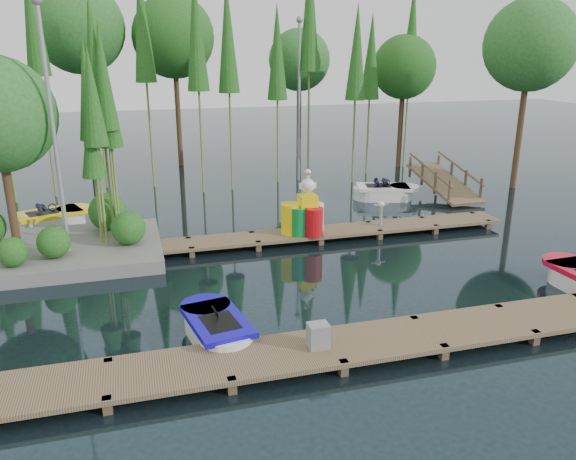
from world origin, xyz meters
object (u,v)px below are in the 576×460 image
object	(u,v)px
yellow_barrel	(291,219)
boat_blue	(217,329)
boat_yellow_far	(51,219)
utility_cabinet	(318,336)
drum_cluster	(309,215)
island	(29,151)

from	to	relation	value
yellow_barrel	boat_blue	bearing A→B (deg)	-120.31
boat_yellow_far	yellow_barrel	xyz separation A→B (m)	(7.58, -3.82, 0.51)
yellow_barrel	boat_yellow_far	bearing A→B (deg)	153.27
utility_cabinet	drum_cluster	bearing A→B (deg)	73.67
utility_cabinet	yellow_barrel	xyz separation A→B (m)	(1.47, 7.00, 0.24)
utility_cabinet	yellow_barrel	world-z (taller)	yellow_barrel
boat_yellow_far	drum_cluster	xyz separation A→B (m)	(8.11, -3.97, 0.63)
island	boat_blue	xyz separation A→B (m)	(4.20, -6.39, -2.94)
island	boat_blue	world-z (taller)	island
boat_yellow_far	drum_cluster	size ratio (longest dim) A/B	1.42
island	boat_blue	distance (m)	8.19
utility_cabinet	yellow_barrel	distance (m)	7.16
boat_blue	yellow_barrel	xyz separation A→B (m)	(3.28, 5.60, 0.55)
island	utility_cabinet	bearing A→B (deg)	-52.40
utility_cabinet	yellow_barrel	size ratio (longest dim) A/B	0.51
boat_yellow_far	utility_cabinet	world-z (taller)	boat_yellow_far
island	yellow_barrel	world-z (taller)	island
boat_yellow_far	drum_cluster	bearing A→B (deg)	-27.29
island	utility_cabinet	xyz separation A→B (m)	(6.00, -7.79, -2.63)
drum_cluster	boat_yellow_far	bearing A→B (deg)	153.92
island	boat_yellow_far	distance (m)	4.19
boat_blue	utility_cabinet	xyz separation A→B (m)	(1.80, -1.40, 0.31)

